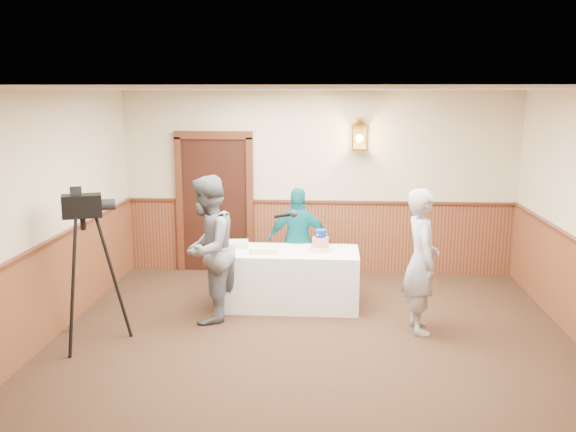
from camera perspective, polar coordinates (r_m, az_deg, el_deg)
name	(u,v)px	position (r m, az deg, el deg)	size (l,w,h in m)	color
ground	(310,371)	(6.38, 2.05, -14.25)	(7.00, 7.00, 0.00)	#301C13
room_shell	(307,215)	(6.32, 1.81, 0.11)	(6.02, 7.02, 2.81)	beige
display_table	(289,278)	(8.02, 0.10, -5.85)	(1.80, 0.80, 0.75)	white
tiered_cake	(321,242)	(7.92, 3.06, -2.47)	(0.27, 0.27, 0.27)	beige
sheet_cake_yellow	(264,249)	(7.84, -2.22, -3.14)	(0.35, 0.27, 0.07)	#FDFF98
sheet_cake_green	(236,244)	(8.14, -4.87, -2.62)	(0.32, 0.26, 0.07)	#A7D596
interviewer	(208,249)	(7.47, -7.52, -3.09)	(1.53, 0.99, 1.80)	slate
baker	(421,261)	(7.24, 12.36, -4.14)	(0.62, 0.41, 1.70)	#96969B
assistant_p	(299,242)	(8.40, 1.02, -2.40)	(0.88, 0.36, 1.50)	#0A5A62
tv_camera_rig	(87,277)	(7.14, -18.31, -5.46)	(0.65, 0.62, 1.69)	black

